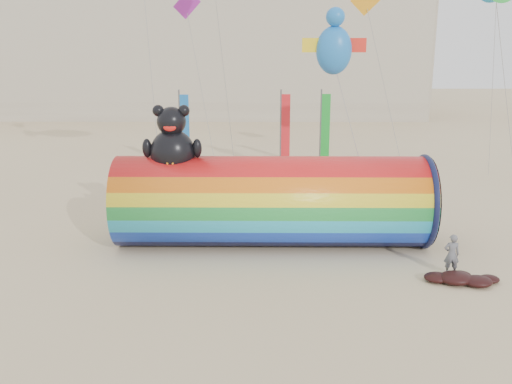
{
  "coord_description": "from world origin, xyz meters",
  "views": [
    {
      "loc": [
        0.7,
        -20.21,
        8.22
      ],
      "look_at": [
        0.5,
        1.5,
        2.4
      ],
      "focal_mm": 40.0,
      "sensor_mm": 36.0,
      "label": 1
    }
  ],
  "objects_px": {
    "kite_handler": "(452,255)",
    "windsock_assembly": "(272,199)",
    "hotel_building": "(148,20)",
    "fabric_bundle": "(461,278)"
  },
  "relations": [
    {
      "from": "hotel_building",
      "to": "windsock_assembly",
      "type": "relative_size",
      "value": 4.77
    },
    {
      "from": "kite_handler",
      "to": "windsock_assembly",
      "type": "bearing_deg",
      "value": -22.87
    },
    {
      "from": "windsock_assembly",
      "to": "fabric_bundle",
      "type": "bearing_deg",
      "value": -31.04
    },
    {
      "from": "hotel_building",
      "to": "fabric_bundle",
      "type": "xyz_separation_m",
      "value": [
        19.68,
        -47.72,
        -10.14
      ]
    },
    {
      "from": "windsock_assembly",
      "to": "kite_handler",
      "type": "height_order",
      "value": "windsock_assembly"
    },
    {
      "from": "fabric_bundle",
      "to": "kite_handler",
      "type": "bearing_deg",
      "value": 99.51
    },
    {
      "from": "kite_handler",
      "to": "fabric_bundle",
      "type": "bearing_deg",
      "value": 102.92
    },
    {
      "from": "windsock_assembly",
      "to": "kite_handler",
      "type": "xyz_separation_m",
      "value": [
        6.41,
        -3.17,
        -1.18
      ]
    },
    {
      "from": "hotel_building",
      "to": "windsock_assembly",
      "type": "distance_m",
      "value": 46.47
    },
    {
      "from": "hotel_building",
      "to": "windsock_assembly",
      "type": "xyz_separation_m",
      "value": [
        13.13,
        -43.78,
        -8.37
      ]
    }
  ]
}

